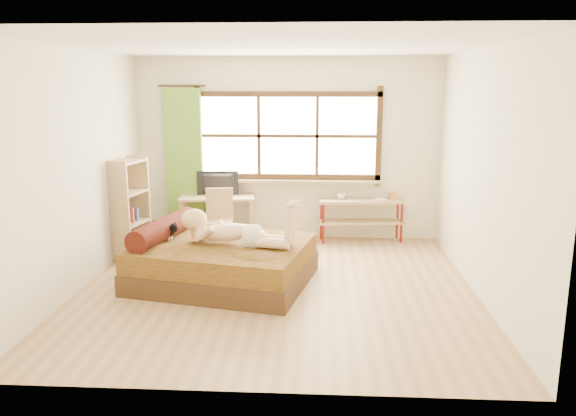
# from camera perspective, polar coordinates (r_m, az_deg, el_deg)

# --- Properties ---
(floor) EXTENTS (4.50, 4.50, 0.00)m
(floor) POSITION_cam_1_polar(r_m,az_deg,el_deg) (6.54, -1.14, -8.12)
(floor) COLOR #9E754C
(floor) RESTS_ON ground
(ceiling) EXTENTS (4.50, 4.50, 0.00)m
(ceiling) POSITION_cam_1_polar(r_m,az_deg,el_deg) (6.14, -1.25, 16.19)
(ceiling) COLOR white
(ceiling) RESTS_ON wall_back
(wall_back) EXTENTS (4.50, 0.00, 4.50)m
(wall_back) POSITION_cam_1_polar(r_m,az_deg,el_deg) (8.43, -0.00, 5.99)
(wall_back) COLOR silver
(wall_back) RESTS_ON floor
(wall_front) EXTENTS (4.50, 0.00, 4.50)m
(wall_front) POSITION_cam_1_polar(r_m,az_deg,el_deg) (4.00, -3.70, -1.31)
(wall_front) COLOR silver
(wall_front) RESTS_ON floor
(wall_left) EXTENTS (0.00, 4.50, 4.50)m
(wall_left) POSITION_cam_1_polar(r_m,az_deg,el_deg) (6.76, -20.62, 3.58)
(wall_left) COLOR silver
(wall_left) RESTS_ON floor
(wall_right) EXTENTS (0.00, 4.50, 4.50)m
(wall_right) POSITION_cam_1_polar(r_m,az_deg,el_deg) (6.43, 19.26, 3.26)
(wall_right) COLOR silver
(wall_right) RESTS_ON floor
(window) EXTENTS (2.80, 0.16, 1.46)m
(window) POSITION_cam_1_polar(r_m,az_deg,el_deg) (8.38, -0.01, 7.04)
(window) COLOR #FFEDBF
(window) RESTS_ON wall_back
(curtain) EXTENTS (0.55, 0.10, 2.20)m
(curtain) POSITION_cam_1_polar(r_m,az_deg,el_deg) (8.56, -10.49, 4.53)
(curtain) COLOR #537B21
(curtain) RESTS_ON wall_back
(bed) EXTENTS (2.23, 1.93, 0.74)m
(bed) POSITION_cam_1_polar(r_m,az_deg,el_deg) (6.70, -6.95, -5.33)
(bed) COLOR #341E0F
(bed) RESTS_ON floor
(woman) EXTENTS (1.41, 0.67, 0.58)m
(woman) POSITION_cam_1_polar(r_m,az_deg,el_deg) (6.47, -5.45, -1.21)
(woman) COLOR beige
(woman) RESTS_ON bed
(kitten) EXTENTS (0.31, 0.18, 0.23)m
(kitten) POSITION_cam_1_polar(r_m,az_deg,el_deg) (6.84, -12.46, -2.21)
(kitten) COLOR black
(kitten) RESTS_ON bed
(desk) EXTENTS (1.14, 0.61, 0.68)m
(desk) POSITION_cam_1_polar(r_m,az_deg,el_deg) (8.37, -7.20, 0.61)
(desk) COLOR tan
(desk) RESTS_ON floor
(monitor) EXTENTS (0.62, 0.14, 0.35)m
(monitor) POSITION_cam_1_polar(r_m,az_deg,el_deg) (8.37, -7.18, 2.47)
(monitor) COLOR black
(monitor) RESTS_ON desk
(chair) EXTENTS (0.42, 0.42, 0.86)m
(chair) POSITION_cam_1_polar(r_m,az_deg,el_deg) (8.03, -7.00, -0.76)
(chair) COLOR tan
(chair) RESTS_ON floor
(pipe_shelf) EXTENTS (1.29, 0.45, 0.72)m
(pipe_shelf) POSITION_cam_1_polar(r_m,az_deg,el_deg) (8.41, 7.54, -0.26)
(pipe_shelf) COLOR tan
(pipe_shelf) RESTS_ON floor
(cup) EXTENTS (0.13, 0.13, 0.09)m
(cup) POSITION_cam_1_polar(r_m,az_deg,el_deg) (8.34, 5.44, 1.21)
(cup) COLOR gray
(cup) RESTS_ON pipe_shelf
(book) EXTENTS (0.17, 0.21, 0.01)m
(book) POSITION_cam_1_polar(r_m,az_deg,el_deg) (8.39, 8.85, 0.90)
(book) COLOR gray
(book) RESTS_ON pipe_shelf
(bookshelf) EXTENTS (0.44, 0.63, 1.34)m
(bookshelf) POSITION_cam_1_polar(r_m,az_deg,el_deg) (7.84, -15.86, 0.04)
(bookshelf) COLOR tan
(bookshelf) RESTS_ON floor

